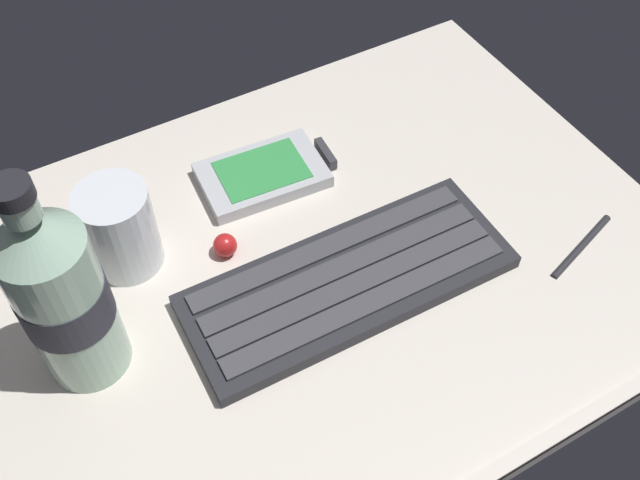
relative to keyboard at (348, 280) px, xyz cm
name	(u,v)px	position (x,y,z in cm)	size (l,w,h in cm)	color
ground_plane	(321,269)	(-0.79, 3.39, -1.79)	(64.00, 48.00, 2.80)	beige
keyboard	(348,280)	(0.00, 0.00, 0.00)	(29.21, 11.56, 1.70)	#232328
handheld_device	(268,172)	(-0.13, 15.11, -0.08)	(13.20, 8.50, 1.50)	#B7BABF
juice_cup	(120,231)	(-15.72, 12.36, 3.10)	(6.40, 6.40, 8.50)	silver
water_bottle	(62,295)	(-21.99, 4.22, 8.20)	(6.73, 6.73, 20.80)	#9EC1A8
trackball_mouse	(225,245)	(-7.79, 8.63, 0.29)	(2.20, 2.20, 2.20)	red
stylus_pen	(582,244)	(20.90, -6.81, -0.46)	(0.70, 0.70, 9.50)	#26262B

